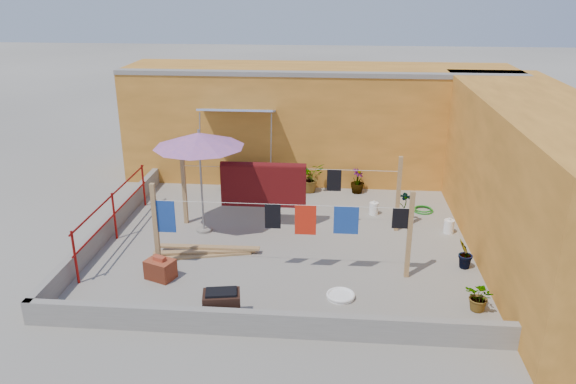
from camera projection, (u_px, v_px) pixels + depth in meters
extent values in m
plane|color=#9E998E|center=(287.00, 241.00, 12.61)|extent=(80.00, 80.00, 0.00)
cube|color=orange|center=(318.00, 122.00, 16.38)|extent=(11.00, 2.40, 3.20)
cube|color=gray|center=(317.00, 74.00, 14.85)|extent=(11.00, 0.35, 0.12)
cube|color=#2D51B2|center=(237.00, 110.00, 14.87)|extent=(2.00, 0.79, 0.22)
cylinder|color=gray|center=(200.00, 137.00, 14.83)|extent=(0.03, 0.30, 1.28)
cylinder|color=gray|center=(271.00, 139.00, 14.68)|extent=(0.03, 0.30, 1.28)
cube|color=orange|center=(536.00, 181.00, 11.62)|extent=(2.40, 9.00, 3.20)
cube|color=gray|center=(267.00, 324.00, 9.20)|extent=(8.30, 0.16, 0.44)
cube|color=gray|center=(110.00, 226.00, 12.86)|extent=(0.16, 7.30, 0.44)
cylinder|color=maroon|center=(75.00, 257.00, 10.67)|extent=(0.05, 0.05, 1.10)
cylinder|color=maroon|center=(114.00, 216.00, 12.53)|extent=(0.05, 0.05, 1.10)
cylinder|color=maroon|center=(144.00, 185.00, 14.40)|extent=(0.05, 0.05, 1.10)
cylinder|color=maroon|center=(112.00, 195.00, 12.36)|extent=(0.04, 4.20, 0.04)
cylinder|color=maroon|center=(114.00, 214.00, 12.52)|extent=(0.04, 4.20, 0.04)
cube|color=tan|center=(156.00, 226.00, 11.18)|extent=(0.09, 0.09, 1.80)
cube|color=tan|center=(409.00, 235.00, 10.78)|extent=(0.09, 0.09, 1.80)
cube|color=tan|center=(398.00, 194.00, 12.83)|extent=(0.09, 0.09, 1.80)
cube|color=tan|center=(184.00, 188.00, 13.23)|extent=(0.09, 0.09, 1.80)
cylinder|color=silver|center=(280.00, 204.00, 10.79)|extent=(5.00, 0.01, 0.01)
cylinder|color=silver|center=(290.00, 168.00, 12.84)|extent=(5.00, 0.01, 0.01)
cube|color=#4F0D0E|center=(263.00, 186.00, 13.04)|extent=(1.98, 0.22, 0.98)
cube|color=black|center=(334.00, 180.00, 12.85)|extent=(0.33, 0.02, 0.52)
cube|color=maroon|center=(262.00, 178.00, 12.97)|extent=(0.39, 0.02, 0.49)
cube|color=navy|center=(165.00, 216.00, 11.09)|extent=(0.42, 0.02, 0.67)
cube|color=black|center=(273.00, 216.00, 10.89)|extent=(0.31, 0.02, 0.51)
cube|color=red|center=(305.00, 220.00, 10.86)|extent=(0.41, 0.02, 0.61)
cube|color=navy|center=(346.00, 220.00, 10.79)|extent=(0.48, 0.02, 0.57)
cube|color=black|center=(400.00, 218.00, 10.68)|extent=(0.30, 0.02, 0.41)
cylinder|color=gray|center=(204.00, 230.00, 13.09)|extent=(0.36, 0.36, 0.06)
cylinder|color=gray|center=(201.00, 184.00, 12.69)|extent=(0.04, 0.04, 2.32)
cone|color=#BA6499|center=(199.00, 140.00, 12.32)|extent=(2.11, 2.11, 0.32)
cylinder|color=gray|center=(198.00, 132.00, 12.26)|extent=(0.04, 0.04, 0.10)
cube|color=black|center=(250.00, 167.00, 15.45)|extent=(1.66, 1.24, 0.06)
cube|color=black|center=(225.00, 178.00, 15.59)|extent=(0.06, 0.06, 0.65)
cube|color=black|center=(236.00, 172.00, 16.09)|extent=(0.06, 0.06, 0.65)
cube|color=black|center=(266.00, 185.00, 15.05)|extent=(0.06, 0.06, 0.65)
cube|color=black|center=(277.00, 179.00, 15.55)|extent=(0.06, 0.06, 0.65)
cube|color=#B34629|center=(160.00, 269.00, 10.97)|extent=(0.64, 0.56, 0.39)
cube|color=#AF4829|center=(159.00, 259.00, 10.89)|extent=(0.27, 0.20, 0.08)
cube|color=tan|center=(200.00, 256.00, 11.87)|extent=(2.14, 0.67, 0.04)
cube|color=tan|center=(205.00, 252.00, 11.96)|extent=(2.16, 0.49, 0.04)
cube|color=tan|center=(210.00, 247.00, 12.05)|extent=(2.17, 0.19, 0.04)
cube|color=black|center=(222.00, 306.00, 9.60)|extent=(0.69, 0.52, 0.52)
cube|color=black|center=(221.00, 292.00, 9.50)|extent=(0.57, 0.40, 0.04)
cylinder|color=white|center=(341.00, 296.00, 10.34)|extent=(0.50, 0.50, 0.07)
torus|color=white|center=(341.00, 295.00, 10.33)|extent=(0.54, 0.54, 0.05)
cylinder|color=white|center=(449.00, 226.00, 12.95)|extent=(0.24, 0.24, 0.32)
cylinder|color=white|center=(450.00, 219.00, 12.89)|extent=(0.06, 0.06, 0.05)
cylinder|color=white|center=(374.00, 209.00, 13.98)|extent=(0.23, 0.23, 0.31)
cylinder|color=white|center=(374.00, 202.00, 13.92)|extent=(0.06, 0.06, 0.05)
torus|color=#1B7B1B|center=(423.00, 210.00, 14.22)|extent=(0.52, 0.52, 0.04)
torus|color=#1B7B1B|center=(423.00, 209.00, 14.21)|extent=(0.44, 0.44, 0.04)
imported|color=#1F5A19|center=(310.00, 177.00, 15.41)|extent=(0.97, 0.94, 0.82)
imported|color=#1F5A19|center=(357.00, 181.00, 15.33)|extent=(0.49, 0.49, 0.68)
imported|color=#1F5A19|center=(405.00, 206.00, 13.50)|extent=(0.49, 0.40, 0.79)
imported|color=#1F5A19|center=(465.00, 254.00, 11.30)|extent=(0.43, 0.46, 0.65)
imported|color=#1F5A19|center=(480.00, 297.00, 9.87)|extent=(0.66, 0.64, 0.55)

